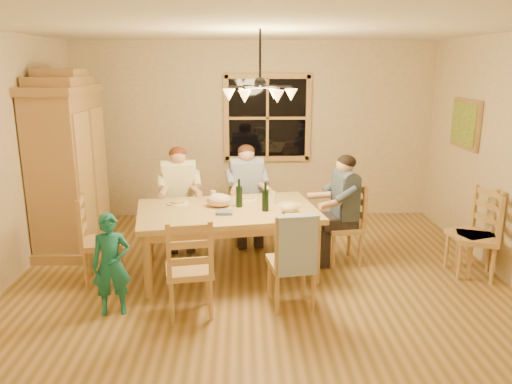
{
  "coord_description": "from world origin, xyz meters",
  "views": [
    {
      "loc": [
        -0.18,
        -5.21,
        2.36
      ],
      "look_at": [
        -0.04,
        0.1,
        0.99
      ],
      "focal_mm": 35.0,
      "sensor_mm": 36.0,
      "label": 1
    }
  ],
  "objects_px": {
    "adult_plaid_man": "(247,182)",
    "wine_bottle_a": "(239,193)",
    "armoire": "(69,168)",
    "chair_spare_front": "(475,251)",
    "chair_near_left": "(190,285)",
    "wine_bottle_b": "(265,197)",
    "adult_slate_man": "(344,196)",
    "chair_far_left": "(180,224)",
    "chair_spare_back": "(470,247)",
    "chandelier": "(260,92)",
    "chair_near_right": "(291,276)",
    "chair_far_right": "(247,220)",
    "child": "(111,264)",
    "dining_table": "(228,217)",
    "chair_end_right": "(342,239)",
    "chair_end_left": "(103,255)",
    "adult_woman": "(179,185)"
  },
  "relations": [
    {
      "from": "adult_plaid_man",
      "to": "wine_bottle_a",
      "type": "height_order",
      "value": "adult_plaid_man"
    },
    {
      "from": "wine_bottle_a",
      "to": "armoire",
      "type": "bearing_deg",
      "value": 159.28
    },
    {
      "from": "adult_plaid_man",
      "to": "chair_spare_front",
      "type": "height_order",
      "value": "adult_plaid_man"
    },
    {
      "from": "chair_near_left",
      "to": "wine_bottle_b",
      "type": "xyz_separation_m",
      "value": [
        0.76,
        0.93,
        0.62
      ]
    },
    {
      "from": "adult_slate_man",
      "to": "chair_far_left",
      "type": "bearing_deg",
      "value": 63.43
    },
    {
      "from": "adult_plaid_man",
      "to": "wine_bottle_a",
      "type": "distance_m",
      "value": 0.93
    },
    {
      "from": "adult_slate_man",
      "to": "chair_spare_back",
      "type": "height_order",
      "value": "adult_slate_man"
    },
    {
      "from": "armoire",
      "to": "adult_plaid_man",
      "type": "bearing_deg",
      "value": 2.19
    },
    {
      "from": "chandelier",
      "to": "chair_spare_back",
      "type": "height_order",
      "value": "chandelier"
    },
    {
      "from": "chair_spare_front",
      "to": "chair_near_right",
      "type": "bearing_deg",
      "value": 126.24
    },
    {
      "from": "chair_far_right",
      "to": "child",
      "type": "distance_m",
      "value": 2.38
    },
    {
      "from": "adult_slate_man",
      "to": "wine_bottle_a",
      "type": "distance_m",
      "value": 1.25
    },
    {
      "from": "wine_bottle_a",
      "to": "child",
      "type": "xyz_separation_m",
      "value": [
        -1.22,
        -1.06,
        -0.42
      ]
    },
    {
      "from": "chair_far_right",
      "to": "chair_near_left",
      "type": "bearing_deg",
      "value": 64.8
    },
    {
      "from": "dining_table",
      "to": "chair_near_left",
      "type": "height_order",
      "value": "chair_near_left"
    },
    {
      "from": "armoire",
      "to": "chair_spare_front",
      "type": "relative_size",
      "value": 2.32
    },
    {
      "from": "chair_near_right",
      "to": "chair_end_right",
      "type": "bearing_deg",
      "value": 46.74
    },
    {
      "from": "chair_end_right",
      "to": "wine_bottle_a",
      "type": "height_order",
      "value": "wine_bottle_a"
    },
    {
      "from": "chair_near_right",
      "to": "chair_end_left",
      "type": "xyz_separation_m",
      "value": [
        -2.03,
        0.62,
        0.0
      ]
    },
    {
      "from": "chair_end_left",
      "to": "child",
      "type": "distance_m",
      "value": 0.83
    },
    {
      "from": "chair_spare_front",
      "to": "chair_spare_back",
      "type": "relative_size",
      "value": 1.0
    },
    {
      "from": "wine_bottle_b",
      "to": "child",
      "type": "relative_size",
      "value": 0.33
    },
    {
      "from": "chair_far_left",
      "to": "chair_spare_back",
      "type": "bearing_deg",
      "value": 155.39
    },
    {
      "from": "chair_far_right",
      "to": "chair_spare_back",
      "type": "relative_size",
      "value": 1.0
    },
    {
      "from": "wine_bottle_a",
      "to": "chair_near_left",
      "type": "bearing_deg",
      "value": -113.28
    },
    {
      "from": "dining_table",
      "to": "chair_spare_back",
      "type": "xyz_separation_m",
      "value": [
        2.81,
        -0.08,
        -0.36
      ]
    },
    {
      "from": "adult_plaid_man",
      "to": "adult_woman",
      "type": "bearing_deg",
      "value": -0.0
    },
    {
      "from": "chair_far_right",
      "to": "chair_end_left",
      "type": "distance_m",
      "value": 2.02
    },
    {
      "from": "chair_spare_front",
      "to": "chair_end_right",
      "type": "bearing_deg",
      "value": 92.65
    },
    {
      "from": "chair_near_right",
      "to": "chair_end_left",
      "type": "bearing_deg",
      "value": 153.43
    },
    {
      "from": "chair_near_right",
      "to": "wine_bottle_b",
      "type": "relative_size",
      "value": 3.0
    },
    {
      "from": "chair_far_left",
      "to": "chair_near_left",
      "type": "distance_m",
      "value": 1.89
    },
    {
      "from": "chair_far_right",
      "to": "adult_slate_man",
      "type": "height_order",
      "value": "adult_slate_man"
    },
    {
      "from": "chair_end_left",
      "to": "child",
      "type": "relative_size",
      "value": 0.98
    },
    {
      "from": "wine_bottle_b",
      "to": "chandelier",
      "type": "bearing_deg",
      "value": -115.28
    },
    {
      "from": "chandelier",
      "to": "adult_plaid_man",
      "type": "xyz_separation_m",
      "value": [
        -0.13,
        1.23,
        -1.24
      ]
    },
    {
      "from": "wine_bottle_a",
      "to": "chair_far_right",
      "type": "bearing_deg",
      "value": 84.19
    },
    {
      "from": "adult_woman",
      "to": "adult_slate_man",
      "type": "bearing_deg",
      "value": 153.43
    },
    {
      "from": "chair_spare_front",
      "to": "adult_plaid_man",
      "type": "bearing_deg",
      "value": 84.62
    },
    {
      "from": "chair_end_left",
      "to": "chair_near_right",
      "type": "bearing_deg",
      "value": 63.43
    },
    {
      "from": "chair_far_right",
      "to": "chair_end_right",
      "type": "bearing_deg",
      "value": 136.64
    },
    {
      "from": "adult_slate_man",
      "to": "wine_bottle_b",
      "type": "height_order",
      "value": "adult_slate_man"
    },
    {
      "from": "armoire",
      "to": "chair_far_left",
      "type": "height_order",
      "value": "armoire"
    },
    {
      "from": "chair_near_right",
      "to": "wine_bottle_a",
      "type": "relative_size",
      "value": 3.0
    },
    {
      "from": "chair_far_right",
      "to": "adult_plaid_man",
      "type": "distance_m",
      "value": 0.54
    },
    {
      "from": "chair_far_left",
      "to": "adult_plaid_man",
      "type": "distance_m",
      "value": 1.04
    },
    {
      "from": "adult_plaid_man",
      "to": "child",
      "type": "xyz_separation_m",
      "value": [
        -1.31,
        -1.98,
        -0.34
      ]
    },
    {
      "from": "chandelier",
      "to": "adult_slate_man",
      "type": "relative_size",
      "value": 0.88
    },
    {
      "from": "chair_end_left",
      "to": "wine_bottle_b",
      "type": "distance_m",
      "value": 1.91
    },
    {
      "from": "chair_far_left",
      "to": "child",
      "type": "relative_size",
      "value": 0.98
    }
  ]
}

